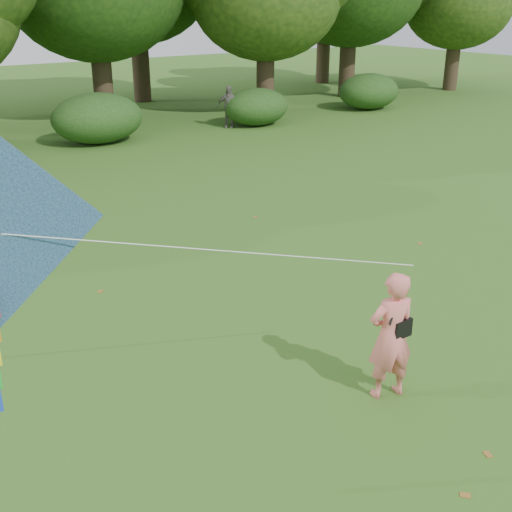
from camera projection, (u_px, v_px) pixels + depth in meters
ground at (382, 380)px, 9.42m from camera, size 100.00×100.00×0.00m
man_kite_flyer at (391, 336)px, 8.72m from camera, size 0.78×0.61×1.88m
bystander_right at (229, 107)px, 27.13m from camera, size 1.05×1.00×1.75m
crossbody_bag at (399, 326)px, 8.72m from camera, size 0.43×0.20×0.73m
fallen_leaves at (291, 329)px, 10.84m from camera, size 11.14×10.24×0.01m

